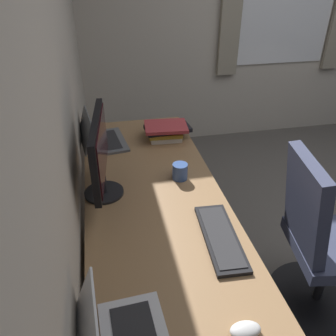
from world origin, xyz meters
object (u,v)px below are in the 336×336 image
object	(u,v)px
monitor_primary	(100,153)
keyboard_main	(221,237)
coffee_mug	(180,171)
mouse_main	(245,330)
laptop_left	(99,137)
office_chair	(320,248)
drawer_pedestal	(160,290)
book_stack_near	(166,130)

from	to	relation	value
monitor_primary	keyboard_main	bearing A→B (deg)	-132.87
coffee_mug	mouse_main	bearing A→B (deg)	179.77
laptop_left	office_chair	size ratio (longest dim) A/B	0.39
drawer_pedestal	coffee_mug	bearing A→B (deg)	-24.99
monitor_primary	keyboard_main	world-z (taller)	monitor_primary
keyboard_main	drawer_pedestal	bearing A→B (deg)	70.26
monitor_primary	drawer_pedestal	bearing A→B (deg)	-147.72
laptop_left	coffee_mug	size ratio (longest dim) A/B	3.12
coffee_mug	office_chair	world-z (taller)	office_chair
mouse_main	coffee_mug	bearing A→B (deg)	-0.23
book_stack_near	office_chair	distance (m)	1.15
monitor_primary	keyboard_main	distance (m)	0.68
drawer_pedestal	keyboard_main	distance (m)	0.48
drawer_pedestal	laptop_left	world-z (taller)	laptop_left
laptop_left	keyboard_main	distance (m)	1.11
drawer_pedestal	laptop_left	xyz separation A→B (m)	(0.91, 0.22, 0.43)
drawer_pedestal	monitor_primary	bearing A→B (deg)	32.28
mouse_main	office_chair	world-z (taller)	office_chair
drawer_pedestal	keyboard_main	bearing A→B (deg)	-109.74
drawer_pedestal	monitor_primary	world-z (taller)	monitor_primary
drawer_pedestal	book_stack_near	size ratio (longest dim) A/B	2.20
keyboard_main	mouse_main	size ratio (longest dim) A/B	4.11
book_stack_near	mouse_main	bearing A→B (deg)	178.96
laptop_left	coffee_mug	world-z (taller)	laptop_left
laptop_left	monitor_primary	bearing A→B (deg)	-179.62
mouse_main	book_stack_near	xyz separation A→B (m)	(1.43, -0.03, 0.04)
monitor_primary	coffee_mug	size ratio (longest dim) A/B	4.36
monitor_primary	office_chair	distance (m)	1.24
mouse_main	book_stack_near	bearing A→B (deg)	-1.04
book_stack_near	office_chair	bearing A→B (deg)	-144.04
keyboard_main	coffee_mug	size ratio (longest dim) A/B	3.50
keyboard_main	coffee_mug	bearing A→B (deg)	7.09
mouse_main	drawer_pedestal	bearing A→B (deg)	19.65
monitor_primary	office_chair	size ratio (longest dim) A/B	0.55
monitor_primary	coffee_mug	xyz separation A→B (m)	(0.06, -0.41, -0.19)
book_stack_near	coffee_mug	size ratio (longest dim) A/B	2.59
monitor_primary	office_chair	bearing A→B (deg)	-107.31
keyboard_main	coffee_mug	world-z (taller)	coffee_mug
office_chair	coffee_mug	bearing A→B (deg)	59.35
mouse_main	coffee_mug	xyz separation A→B (m)	(0.93, -0.00, 0.03)
laptop_left	book_stack_near	bearing A→B (deg)	-90.67
drawer_pedestal	laptop_left	distance (m)	1.03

